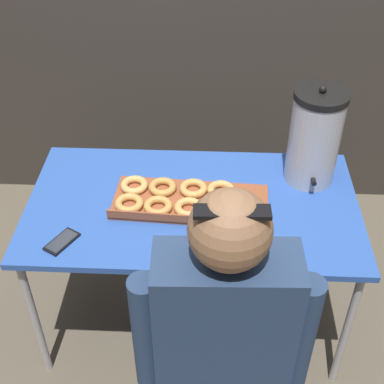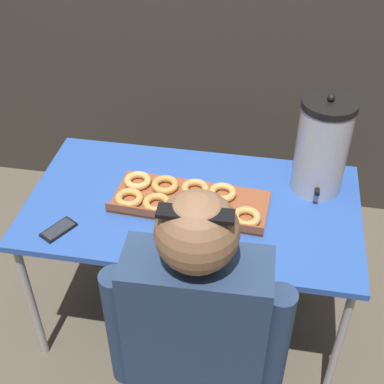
{
  "view_description": "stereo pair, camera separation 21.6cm",
  "coord_description": "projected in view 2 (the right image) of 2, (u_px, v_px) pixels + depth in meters",
  "views": [
    {
      "loc": [
        0.07,
        -1.67,
        2.15
      ],
      "look_at": [
        -0.0,
        0.0,
        0.78
      ],
      "focal_mm": 50.0,
      "sensor_mm": 36.0,
      "label": 1
    },
    {
      "loc": [
        0.29,
        -1.65,
        2.15
      ],
      "look_at": [
        -0.0,
        0.0,
        0.78
      ],
      "focal_mm": 50.0,
      "sensor_mm": 36.0,
      "label": 2
    }
  ],
  "objects": [
    {
      "name": "person_seated",
      "position": [
        196.0,
        358.0,
        1.74
      ],
      "size": [
        0.57,
        0.24,
        1.31
      ],
      "rotation": [
        0.0,
        0.0,
        3.17
      ],
      "color": "#33332D",
      "rests_on": "ground"
    },
    {
      "name": "donut_box",
      "position": [
        186.0,
        200.0,
        2.18
      ],
      "size": [
        0.65,
        0.31,
        0.05
      ],
      "rotation": [
        0.0,
        0.0,
        -0.06
      ],
      "color": "brown",
      "rests_on": "folding_table"
    },
    {
      "name": "coffee_urn",
      "position": [
        322.0,
        146.0,
        2.15
      ],
      "size": [
        0.22,
        0.25,
        0.44
      ],
      "color": "#B7B7BC",
      "rests_on": "folding_table"
    },
    {
      "name": "ground_plane",
      "position": [
        193.0,
        313.0,
        2.66
      ],
      "size": [
        12.0,
        12.0,
        0.0
      ],
      "primitive_type": "plane",
      "color": "brown"
    },
    {
      "name": "cell_phone",
      "position": [
        59.0,
        230.0,
        2.07
      ],
      "size": [
        0.13,
        0.15,
        0.01
      ],
      "rotation": [
        0.0,
        0.0,
        -0.53
      ],
      "color": "black",
      "rests_on": "folding_table"
    },
    {
      "name": "folding_table",
      "position": [
        193.0,
        212.0,
        2.23
      ],
      "size": [
        1.37,
        0.75,
        0.72
      ],
      "color": "#2D56B2",
      "rests_on": "ground"
    }
  ]
}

